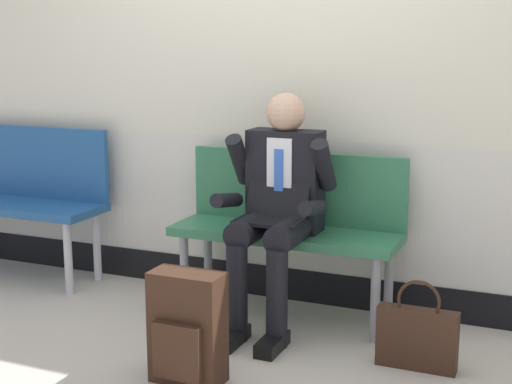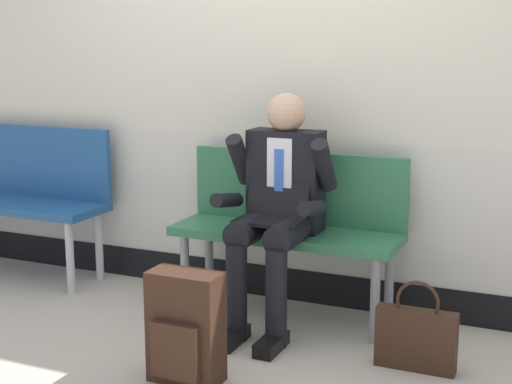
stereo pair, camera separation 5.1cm
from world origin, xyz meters
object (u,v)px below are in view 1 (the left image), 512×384
Objects in this scene: person_seated at (277,204)px; bench_empty at (21,189)px; backpack at (187,329)px; bench_with_person at (290,219)px; handbag at (417,336)px.

bench_empty is at bearing 173.78° from person_seated.
person_seated is at bearing -6.22° from bench_empty.
backpack is (-0.12, -0.80, -0.42)m from person_seated.
bench_with_person is at bearing 83.33° from backpack.
person_seated is at bearing -90.00° from bench_with_person.
backpack is at bearing -96.67° from bench_with_person.
bench_empty is 2.34× the size of backpack.
person_seated reaches higher than handbag.
bench_empty reaches higher than handbag.
bench_empty reaches higher than bench_with_person.
person_seated is 1.00m from handbag.
bench_with_person is 1.05m from backpack.
person_seated is (0.00, -0.20, 0.12)m from bench_with_person.
person_seated is 2.43× the size of backpack.
backpack is at bearing -98.31° from person_seated.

